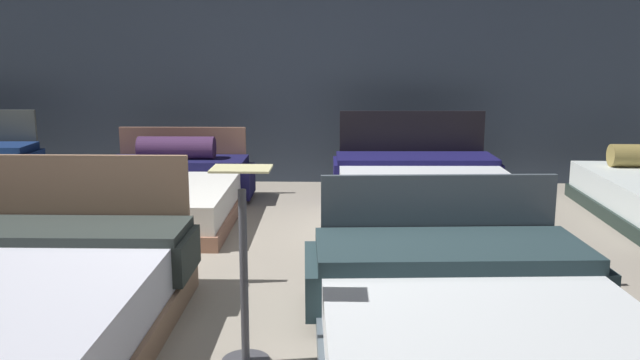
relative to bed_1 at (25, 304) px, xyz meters
name	(u,v)px	position (x,y,z in m)	size (l,w,h in m)	color
ground_plane	(275,268)	(1.18, 1.30, -0.24)	(18.00, 18.00, 0.02)	gray
showroom_back_wall	(300,29)	(1.18, 4.41, 1.52)	(18.00, 0.06, 3.50)	#333D4C
bed_1	(25,304)	(0.00, 0.00, 0.00)	(1.50, 2.00, 0.87)	#8F6C52
bed_2	(473,318)	(2.32, -0.04, -0.03)	(1.75, 2.17, 0.76)	#4B565E
bed_5	(163,194)	(-0.01, 2.77, -0.02)	(1.54, 2.14, 0.72)	#986952
bed_6	(424,192)	(2.43, 2.82, 0.00)	(1.69, 2.11, 0.89)	black
price_sign	(244,291)	(1.18, -0.18, 0.16)	(0.28, 0.24, 0.99)	#3F3F44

